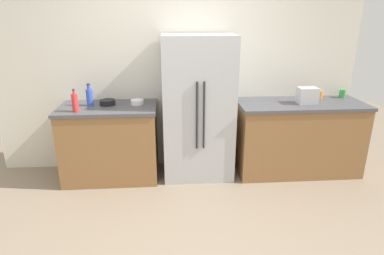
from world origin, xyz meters
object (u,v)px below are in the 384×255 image
Objects in this scene: cup_b at (342,93)px; bottle_b at (90,97)px; toaster at (307,95)px; bowl_a at (108,102)px; bowl_b at (137,102)px; cup_a at (320,94)px; refrigerator at (198,108)px; bottle_a at (75,103)px.

bottle_b is at bearing -177.14° from cup_b.
toaster is 1.27× the size of bowl_a.
bottle_b is 1.69× the size of bowl_b.
toaster is 2.47m from bowl_a.
cup_a is 2.74m from bowl_a.
refrigerator is 11.10× the size of bowl_b.
bowl_b is (0.56, 0.02, -0.08)m from bottle_b.
toaster reaches higher than cup_a.
bowl_a is (-1.11, 0.06, 0.08)m from refrigerator.
bowl_b is (-0.75, 0.05, 0.08)m from refrigerator.
refrigerator is at bearing 177.90° from toaster.
bottle_b is at bearing -172.95° from bowl_a.
refrigerator reaches higher than bottle_b.
bottle_a is (-1.42, -0.22, 0.16)m from refrigerator.
cup_b reaches higher than bowl_b.
refrigerator is at bearing -1.49° from bottle_b.
refrigerator reaches higher than bottle_a.
bottle_a is 0.73m from bowl_b.
bottle_a is 2.64× the size of cup_a.
refrigerator is at bearing -3.05° from bowl_a.
toaster is 0.91× the size of bottle_a.
bottle_b reaches higher than bowl_b.
toaster is 0.64m from cup_b.
bowl_b is (0.36, -0.00, -0.00)m from bowl_a.
bottle_a is at bearing -171.20° from refrigerator.
toaster is 0.89× the size of bottle_b.
refrigerator is at bearing -173.37° from cup_a.
bowl_a reaches higher than bowl_b.
bottle_a reaches higher than cup_b.
refrigerator reaches higher than cup_b.
bowl_a is 0.36m from bowl_b.
cup_a is 0.32m from cup_b.
bowl_b is (-2.38, -0.13, -0.02)m from cup_a.
cup_a is at bearing 41.32° from toaster.
cup_a is 2.38m from bowl_b.
bottle_b is 2.46× the size of cup_b.
bottle_a is 3.08m from cup_a.
bowl_b is at bearing 177.16° from toaster.
cup_a is (1.63, 0.19, 0.10)m from refrigerator.
bottle_a is 0.98× the size of bottle_b.
toaster is at bearing -2.10° from refrigerator.
bowl_b is at bearing 175.80° from refrigerator.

